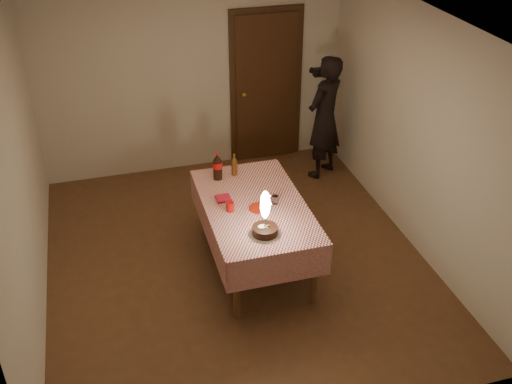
# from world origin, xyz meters

# --- Properties ---
(ground) EXTENTS (4.00, 4.50, 0.01)m
(ground) POSITION_xyz_m (0.00, 0.00, 0.00)
(ground) COLOR brown
(ground) RESTS_ON ground
(room_shell) EXTENTS (4.04, 4.54, 2.62)m
(room_shell) POSITION_xyz_m (0.03, 0.08, 1.65)
(room_shell) COLOR beige
(room_shell) RESTS_ON ground
(dining_table) EXTENTS (1.02, 1.72, 0.77)m
(dining_table) POSITION_xyz_m (0.18, -0.13, 0.67)
(dining_table) COLOR brown
(dining_table) RESTS_ON ground
(birthday_cake) EXTENTS (0.31, 0.31, 0.47)m
(birthday_cake) POSITION_xyz_m (0.13, -0.66, 0.91)
(birthday_cake) COLOR white
(birthday_cake) RESTS_ON dining_table
(red_plate) EXTENTS (0.22, 0.22, 0.01)m
(red_plate) POSITION_xyz_m (0.20, -0.22, 0.78)
(red_plate) COLOR red
(red_plate) RESTS_ON dining_table
(red_cup) EXTENTS (0.08, 0.08, 0.10)m
(red_cup) POSITION_xyz_m (-0.09, -0.18, 0.82)
(red_cup) COLOR #AF0E0C
(red_cup) RESTS_ON dining_table
(clear_cup) EXTENTS (0.07, 0.07, 0.09)m
(clear_cup) POSITION_xyz_m (0.38, -0.17, 0.82)
(clear_cup) COLOR silver
(clear_cup) RESTS_ON dining_table
(napkin_stack) EXTENTS (0.15, 0.15, 0.02)m
(napkin_stack) POSITION_xyz_m (-0.11, 0.05, 0.78)
(napkin_stack) COLOR #B6142C
(napkin_stack) RESTS_ON dining_table
(cola_bottle) EXTENTS (0.10, 0.10, 0.32)m
(cola_bottle) POSITION_xyz_m (-0.07, 0.48, 0.93)
(cola_bottle) COLOR black
(cola_bottle) RESTS_ON dining_table
(amber_bottle_left) EXTENTS (0.06, 0.06, 0.25)m
(amber_bottle_left) POSITION_xyz_m (0.13, 0.52, 0.89)
(amber_bottle_left) COLOR #532A0E
(amber_bottle_left) RESTS_ON dining_table
(photographer) EXTENTS (0.72, 0.67, 1.66)m
(photographer) POSITION_xyz_m (1.59, 1.54, 0.83)
(photographer) COLOR black
(photographer) RESTS_ON ground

